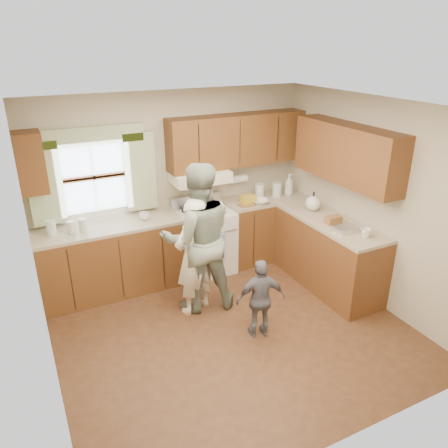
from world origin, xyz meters
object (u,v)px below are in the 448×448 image
woman_right (198,238)px  woman_left (194,257)px  stove (204,240)px  child (261,299)px

woman_right → woman_left: bearing=50.1°
stove → woman_right: size_ratio=0.58×
woman_left → child: woman_left is taller
stove → woman_right: bearing=-118.0°
woman_left → child: bearing=102.1°
woman_left → child: 0.94m
woman_left → child: size_ratio=1.56×
woman_right → child: size_ratio=1.96×
stove → child: (-0.06, -1.65, 0.00)m
stove → woman_left: (-0.52, -0.87, 0.26)m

